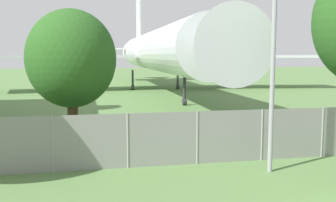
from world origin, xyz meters
name	(u,v)px	position (x,y,z in m)	size (l,w,h in m)	color
perimeter_fence	(197,138)	(0.00, 10.17, 0.98)	(56.07, 0.07, 1.95)	gray
airplane	(157,51)	(3.92, 39.97, 4.44)	(40.28, 49.18, 13.31)	silver
tree_left_of_cabin	(71,59)	(-4.48, 12.33, 3.83)	(3.47, 3.47, 5.76)	#4C3823
light_mast	(274,20)	(2.18, 8.73, 5.15)	(0.44, 0.44, 8.52)	#99999E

